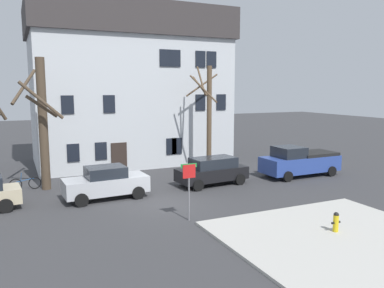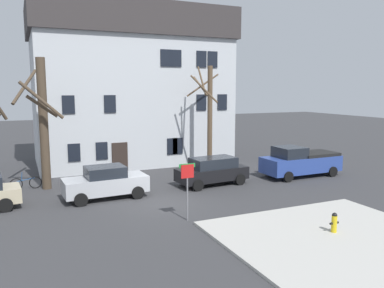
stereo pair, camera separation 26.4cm
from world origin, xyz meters
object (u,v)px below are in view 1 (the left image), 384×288
object	(u,v)px
street_sign_pole	(189,181)
bicycle_leaning	(25,184)
car_black_wagon	(212,171)
car_silver_sedan	(106,183)
tree_bare_mid	(42,122)
pickup_truck_blue	(299,161)
tree_bare_far	(208,115)
fire_hydrant	(336,222)
building_main	(130,86)

from	to	relation	value
street_sign_pole	bicycle_leaning	size ratio (longest dim) A/B	1.47
car_black_wagon	car_silver_sedan	bearing A→B (deg)	-177.28
tree_bare_mid	bicycle_leaning	xyz separation A→B (m)	(-1.08, 0.36, -3.60)
car_black_wagon	tree_bare_mid	bearing A→B (deg)	161.76
pickup_truck_blue	bicycle_leaning	bearing A→B (deg)	167.54
car_silver_sedan	car_black_wagon	bearing A→B (deg)	2.72
car_silver_sedan	bicycle_leaning	size ratio (longest dim) A/B	2.55
tree_bare_mid	tree_bare_far	bearing A→B (deg)	2.65
pickup_truck_blue	fire_hydrant	bearing A→B (deg)	-122.30
building_main	tree_bare_far	world-z (taller)	building_main
bicycle_leaning	street_sign_pole	bearing A→B (deg)	-53.59
building_main	bicycle_leaning	xyz separation A→B (m)	(-8.18, -6.55, -5.70)
pickup_truck_blue	fire_hydrant	distance (m)	10.73
building_main	pickup_truck_blue	bearing A→B (deg)	-49.70
car_black_wagon	street_sign_pole	distance (m)	6.72
pickup_truck_blue	tree_bare_mid	bearing A→B (deg)	167.96
car_silver_sedan	car_black_wagon	distance (m)	6.57
tree_bare_mid	fire_hydrant	size ratio (longest dim) A/B	9.38
tree_bare_far	tree_bare_mid	bearing A→B (deg)	-177.35
bicycle_leaning	car_black_wagon	bearing A→B (deg)	-18.25
car_silver_sedan	pickup_truck_blue	world-z (taller)	pickup_truck_blue
tree_bare_mid	car_silver_sedan	world-z (taller)	tree_bare_mid
fire_hydrant	car_black_wagon	bearing A→B (deg)	94.46
bicycle_leaning	tree_bare_far	bearing A→B (deg)	0.69
tree_bare_mid	pickup_truck_blue	bearing A→B (deg)	-12.04
street_sign_pole	bicycle_leaning	distance (m)	11.03
tree_bare_mid	street_sign_pole	distance (m)	10.25
building_main	car_silver_sedan	bearing A→B (deg)	-112.63
building_main	tree_bare_mid	size ratio (longest dim) A/B	1.99
pickup_truck_blue	fire_hydrant	xyz separation A→B (m)	(-5.73, -9.06, -0.45)
tree_bare_mid	car_black_wagon	bearing A→B (deg)	-18.24
fire_hydrant	bicycle_leaning	bearing A→B (deg)	131.15
tree_bare_mid	street_sign_pole	size ratio (longest dim) A/B	2.94
bicycle_leaning	fire_hydrant	bearing A→B (deg)	-48.85
tree_bare_far	car_silver_sedan	world-z (taller)	tree_bare_far
pickup_truck_blue	fire_hydrant	size ratio (longest dim) A/B	6.71
building_main	car_black_wagon	bearing A→B (deg)	-77.23
tree_bare_mid	car_black_wagon	world-z (taller)	tree_bare_mid
street_sign_pole	car_silver_sedan	bearing A→B (deg)	117.30
building_main	car_black_wagon	size ratio (longest dim) A/B	3.35
pickup_truck_blue	bicycle_leaning	distance (m)	17.33
tree_bare_far	fire_hydrant	distance (m)	13.43
tree_bare_far	car_silver_sedan	xyz separation A→B (m)	(-8.09, -3.90, -3.16)
building_main	car_black_wagon	distance (m)	11.49
tree_bare_mid	car_black_wagon	xyz separation A→B (m)	(9.36, -3.09, -3.09)
building_main	tree_bare_mid	world-z (taller)	building_main
street_sign_pole	tree_bare_far	bearing A→B (deg)	58.46
tree_bare_mid	street_sign_pole	bearing A→B (deg)	-57.37
tree_bare_far	street_sign_pole	xyz separation A→B (m)	(-5.49, -8.94, -2.21)
tree_bare_far	pickup_truck_blue	bearing A→B (deg)	-38.18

